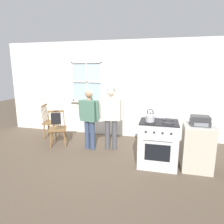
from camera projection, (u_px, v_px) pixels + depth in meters
ground_plane at (94, 153)px, 4.70m from camera, size 16.00×16.00×0.00m
wall_back at (110, 90)px, 5.73m from camera, size 6.40×0.16×2.70m
chair_by_window at (58, 129)px, 5.05m from camera, size 0.55×0.54×0.95m
chair_near_wall at (50, 122)px, 5.68m from camera, size 0.48×0.50×0.95m
person_elderly_left at (89, 115)px, 4.76m from camera, size 0.56×0.28×1.45m
person_teen_center at (111, 113)px, 4.75m from camera, size 0.61×0.29×1.50m
stove at (158, 143)px, 4.02m from camera, size 0.75×0.68×1.08m
kettle at (150, 117)px, 3.82m from camera, size 0.21×0.17×0.25m
potted_plant at (91, 98)px, 5.84m from camera, size 0.11×0.11×0.33m
handbag at (56, 118)px, 4.75m from camera, size 0.24×0.24×0.31m
side_counter at (197, 148)px, 3.84m from camera, size 0.55×0.50×0.90m
stereo at (200, 121)px, 3.70m from camera, size 0.34×0.29×0.18m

